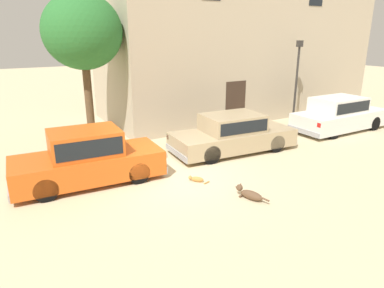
# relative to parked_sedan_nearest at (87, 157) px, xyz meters

# --- Properties ---
(ground_plane) EXTENTS (80.00, 80.00, 0.00)m
(ground_plane) POSITION_rel_parked_sedan_nearest_xyz_m (2.28, -1.00, -0.77)
(ground_plane) COLOR #CCB78E
(parked_sedan_nearest) EXTENTS (4.40, 1.92, 1.57)m
(parked_sedan_nearest) POSITION_rel_parked_sedan_nearest_xyz_m (0.00, 0.00, 0.00)
(parked_sedan_nearest) COLOR #D15619
(parked_sedan_nearest) RESTS_ON ground_plane
(parked_sedan_second) EXTENTS (4.77, 2.13, 1.38)m
(parked_sedan_second) POSITION_rel_parked_sedan_nearest_xyz_m (5.30, 0.17, -0.08)
(parked_sedan_second) COLOR tan
(parked_sedan_second) RESTS_ON ground_plane
(parked_sedan_third) EXTENTS (4.68, 1.76, 1.50)m
(parked_sedan_third) POSITION_rel_parked_sedan_nearest_xyz_m (11.09, 0.09, -0.01)
(parked_sedan_third) COLOR silver
(parked_sedan_third) RESTS_ON ground_plane
(apartment_block) EXTENTS (14.21, 5.49, 8.84)m
(apartment_block) POSITION_rel_parked_sedan_nearest_xyz_m (9.64, 5.71, 3.65)
(apartment_block) COLOR tan
(apartment_block) RESTS_ON ground_plane
(stray_dog_spotted) EXTENTS (0.43, 1.01, 0.34)m
(stray_dog_spotted) POSITION_rel_parked_sedan_nearest_xyz_m (3.35, -3.23, -0.63)
(stray_dog_spotted) COLOR brown
(stray_dog_spotted) RESTS_ON ground_plane
(stray_cat) EXTENTS (0.49, 0.50, 0.17)m
(stray_cat) POSITION_rel_parked_sedan_nearest_xyz_m (2.71, -1.58, -0.68)
(stray_cat) COLOR #B77F3D
(stray_cat) RESTS_ON ground_plane
(street_lamp) EXTENTS (0.22, 0.22, 3.85)m
(street_lamp) POSITION_rel_parked_sedan_nearest_xyz_m (10.34, 2.07, 1.70)
(street_lamp) COLOR #2D2B28
(street_lamp) RESTS_ON ground_plane
(acacia_tree_left) EXTENTS (2.88, 2.59, 5.58)m
(acacia_tree_left) POSITION_rel_parked_sedan_nearest_xyz_m (1.09, 3.76, 3.42)
(acacia_tree_left) COLOR brown
(acacia_tree_left) RESTS_ON ground_plane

